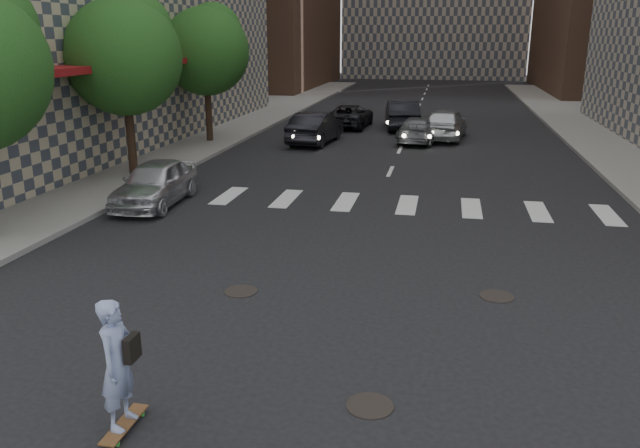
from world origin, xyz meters
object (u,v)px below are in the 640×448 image
(traffic_car_d, at_px, (445,123))
(traffic_car_a, at_px, (315,128))
(skateboarder, at_px, (118,364))
(tree_c, at_px, (207,47))
(traffic_car_b, at_px, (419,130))
(traffic_car_e, at_px, (402,115))
(silver_sedan, at_px, (155,183))
(traffic_car_c, at_px, (350,116))
(tree_b, at_px, (126,51))

(traffic_car_d, bearing_deg, traffic_car_a, 29.34)
(skateboarder, bearing_deg, tree_c, 108.45)
(traffic_car_a, height_order, traffic_car_b, traffic_car_a)
(traffic_car_a, xyz_separation_m, traffic_car_e, (3.86, 5.93, 0.05))
(traffic_car_b, bearing_deg, silver_sedan, 67.70)
(tree_c, bearing_deg, silver_sedan, -77.62)
(skateboarder, height_order, traffic_car_c, skateboarder)
(traffic_car_c, xyz_separation_m, traffic_car_d, (5.52, -3.41, 0.16))
(traffic_car_a, distance_m, traffic_car_b, 5.23)
(tree_b, distance_m, skateboarder, 17.01)
(traffic_car_a, relative_size, traffic_car_e, 0.94)
(traffic_car_e, bearing_deg, traffic_car_b, 96.81)
(tree_b, height_order, skateboarder, tree_b)
(skateboarder, relative_size, traffic_car_c, 0.41)
(tree_c, distance_m, traffic_car_a, 6.51)
(traffic_car_a, bearing_deg, traffic_car_c, -91.89)
(traffic_car_a, bearing_deg, traffic_car_e, -117.27)
(silver_sedan, xyz_separation_m, traffic_car_c, (3.41, 18.53, -0.05))
(traffic_car_b, relative_size, traffic_car_c, 0.92)
(tree_c, xyz_separation_m, skateboarder, (7.42, -22.87, -3.63))
(tree_c, height_order, traffic_car_c, tree_c)
(silver_sedan, distance_m, traffic_car_c, 18.84)
(tree_c, xyz_separation_m, traffic_car_d, (11.49, 3.45, -3.83))
(traffic_car_c, bearing_deg, traffic_car_d, 151.28)
(traffic_car_c, bearing_deg, traffic_car_a, 85.32)
(tree_b, relative_size, traffic_car_e, 1.32)
(traffic_car_a, relative_size, traffic_car_b, 1.07)
(silver_sedan, xyz_separation_m, traffic_car_e, (6.46, 18.46, 0.11))
(skateboarder, relative_size, silver_sedan, 0.47)
(traffic_car_c, relative_size, traffic_car_e, 0.95)
(tree_c, relative_size, traffic_car_d, 1.37)
(skateboarder, distance_m, traffic_car_d, 26.63)
(traffic_car_c, relative_size, traffic_car_d, 0.99)
(traffic_car_b, bearing_deg, traffic_car_e, -68.88)
(tree_b, relative_size, silver_sedan, 1.58)
(tree_c, distance_m, traffic_car_b, 11.19)
(skateboarder, relative_size, traffic_car_b, 0.44)
(tree_c, bearing_deg, traffic_car_e, 36.99)
(tree_c, height_order, traffic_car_d, tree_c)
(traffic_car_d, xyz_separation_m, traffic_car_e, (-2.47, 3.34, 0.00))
(traffic_car_a, relative_size, traffic_car_c, 0.99)
(traffic_car_a, bearing_deg, traffic_car_d, -151.99)
(traffic_car_b, distance_m, traffic_car_c, 6.29)
(silver_sedan, xyz_separation_m, traffic_car_d, (8.93, 15.12, 0.11))
(tree_c, relative_size, traffic_car_a, 1.41)
(silver_sedan, distance_m, traffic_car_e, 19.56)
(traffic_car_a, height_order, traffic_car_d, traffic_car_d)
(tree_b, distance_m, traffic_car_e, 17.74)
(traffic_car_d, bearing_deg, traffic_car_c, -24.59)
(tree_c, bearing_deg, tree_b, -90.00)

